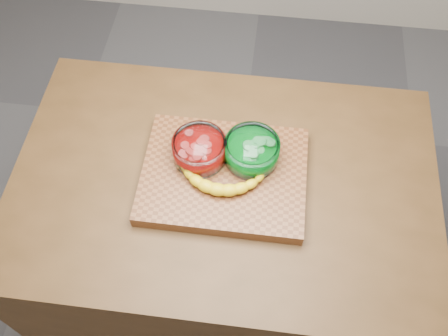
# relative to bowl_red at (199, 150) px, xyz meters

# --- Properties ---
(ground) EXTENTS (3.50, 3.50, 0.00)m
(ground) POSITION_rel_bowl_red_xyz_m (0.07, -0.04, -0.97)
(ground) COLOR #535357
(ground) RESTS_ON ground
(counter) EXTENTS (1.20, 0.80, 0.90)m
(counter) POSITION_rel_bowl_red_xyz_m (0.07, -0.04, -0.52)
(counter) COLOR #472D15
(counter) RESTS_ON ground
(cutting_board) EXTENTS (0.45, 0.35, 0.04)m
(cutting_board) POSITION_rel_bowl_red_xyz_m (0.07, -0.04, -0.05)
(cutting_board) COLOR brown
(cutting_board) RESTS_ON counter
(bowl_red) EXTENTS (0.15, 0.15, 0.07)m
(bowl_red) POSITION_rel_bowl_red_xyz_m (0.00, 0.00, 0.00)
(bowl_red) COLOR white
(bowl_red) RESTS_ON cutting_board
(bowl_green) EXTENTS (0.15, 0.15, 0.07)m
(bowl_green) POSITION_rel_bowl_red_xyz_m (0.14, 0.01, 0.00)
(bowl_green) COLOR white
(bowl_green) RESTS_ON cutting_board
(banana) EXTENTS (0.27, 0.12, 0.04)m
(banana) POSITION_rel_bowl_red_xyz_m (0.07, -0.08, -0.02)
(banana) COLOR gold
(banana) RESTS_ON cutting_board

